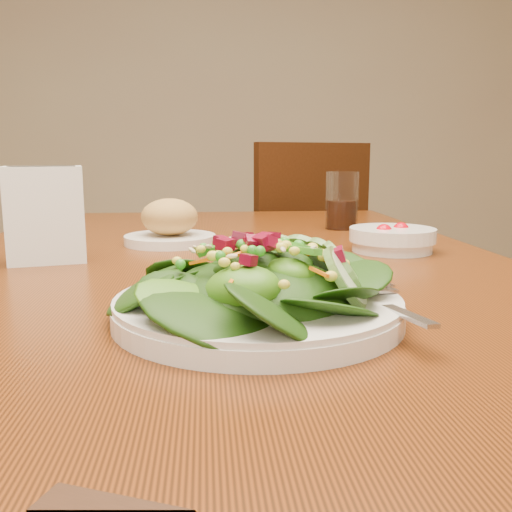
# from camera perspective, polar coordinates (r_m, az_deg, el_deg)

# --- Properties ---
(dining_table) EXTENTS (0.90, 1.40, 0.75)m
(dining_table) POSITION_cam_1_polar(r_m,az_deg,el_deg) (0.94, -3.24, -6.17)
(dining_table) COLOR #682B0B
(dining_table) RESTS_ON ground_plane
(chair_far) EXTENTS (0.58, 0.58, 0.94)m
(chair_far) POSITION_cam_1_polar(r_m,az_deg,el_deg) (1.94, 3.41, -2.02)
(chair_far) COLOR black
(chair_far) RESTS_ON ground_plane
(salad_plate) EXTENTS (0.29, 0.29, 0.08)m
(salad_plate) POSITION_cam_1_polar(r_m,az_deg,el_deg) (0.56, 1.19, -3.42)
(salad_plate) COLOR white
(salad_plate) RESTS_ON dining_table
(bread_plate) EXTENTS (0.17, 0.17, 0.08)m
(bread_plate) POSITION_cam_1_polar(r_m,az_deg,el_deg) (1.05, -8.62, 3.04)
(bread_plate) COLOR white
(bread_plate) RESTS_ON dining_table
(tomato_bowl) EXTENTS (0.14, 0.14, 0.05)m
(tomato_bowl) POSITION_cam_1_polar(r_m,az_deg,el_deg) (0.98, 13.46, 1.66)
(tomato_bowl) COLOR white
(tomato_bowl) RESTS_ON dining_table
(drinking_glass) EXTENTS (0.07, 0.07, 0.12)m
(drinking_glass) POSITION_cam_1_polar(r_m,az_deg,el_deg) (1.25, 8.58, 5.11)
(drinking_glass) COLOR silver
(drinking_glass) RESTS_ON dining_table
(napkin_holder) EXTENTS (0.12, 0.08, 0.14)m
(napkin_holder) POSITION_cam_1_polar(r_m,az_deg,el_deg) (0.91, -20.35, 4.13)
(napkin_holder) COLOR white
(napkin_holder) RESTS_ON dining_table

